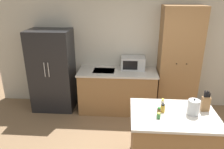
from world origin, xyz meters
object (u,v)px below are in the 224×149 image
at_px(refrigerator, 53,71).
at_px(spice_bottle_amber_oil, 159,116).
at_px(spice_bottle_tall_dark, 162,104).
at_px(kettle, 193,107).
at_px(spice_bottle_short_red, 163,108).
at_px(spice_bottle_green_herb, 159,112).
at_px(pantry_cabinet, 178,62).
at_px(microwave, 133,63).
at_px(knife_block, 206,103).

distance_m(refrigerator, spice_bottle_amber_oil, 2.70).
xyz_separation_m(spice_bottle_tall_dark, kettle, (0.39, -0.12, 0.03)).
relative_size(spice_bottle_short_red, spice_bottle_amber_oil, 1.47).
xyz_separation_m(refrigerator, spice_bottle_green_herb, (2.03, -1.71, 0.09)).
bearing_deg(spice_bottle_short_red, spice_bottle_amber_oil, -113.96).
bearing_deg(spice_bottle_tall_dark, pantry_cabinet, 71.11).
bearing_deg(spice_bottle_tall_dark, refrigerator, 144.09).
bearing_deg(pantry_cabinet, spice_bottle_tall_dark, -108.89).
distance_m(microwave, kettle, 1.94).
relative_size(spice_bottle_short_red, spice_bottle_green_herb, 1.02).
height_order(refrigerator, microwave, refrigerator).
xyz_separation_m(pantry_cabinet, spice_bottle_short_red, (-0.55, -1.67, -0.15)).
distance_m(knife_block, spice_bottle_short_red, 0.60).
relative_size(pantry_cabinet, kettle, 9.45).
bearing_deg(microwave, spice_bottle_tall_dark, -76.87).
xyz_separation_m(microwave, spice_bottle_green_herb, (0.31, -1.84, -0.08)).
bearing_deg(spice_bottle_green_herb, microwave, 99.67).
height_order(pantry_cabinet, spice_bottle_tall_dark, pantry_cabinet).
distance_m(spice_bottle_amber_oil, spice_bottle_green_herb, 0.08).
bearing_deg(pantry_cabinet, spice_bottle_green_herb, -109.14).
height_order(microwave, spice_bottle_tall_dark, microwave).
distance_m(spice_bottle_short_red, kettle, 0.41).
relative_size(microwave, spice_bottle_short_red, 4.09).
relative_size(knife_block, spice_bottle_amber_oil, 3.72).
xyz_separation_m(refrigerator, knife_block, (2.69, -1.54, 0.15)).
height_order(spice_bottle_amber_oil, kettle, kettle).
bearing_deg(spice_bottle_green_herb, refrigerator, 139.93).
xyz_separation_m(refrigerator, spice_bottle_amber_oil, (2.02, -1.78, 0.08)).
bearing_deg(microwave, refrigerator, -175.68).
bearing_deg(kettle, spice_bottle_green_herb, -172.04).
height_order(spice_bottle_tall_dark, spice_bottle_amber_oil, spice_bottle_tall_dark).
xyz_separation_m(microwave, spice_bottle_tall_dark, (0.39, -1.65, -0.06)).
bearing_deg(spice_bottle_short_red, microwave, 102.27).
xyz_separation_m(pantry_cabinet, spice_bottle_amber_oil, (-0.62, -1.84, -0.16)).
bearing_deg(spice_bottle_tall_dark, spice_bottle_amber_oil, -107.67).
bearing_deg(knife_block, spice_bottle_green_herb, -165.61).
relative_size(pantry_cabinet, microwave, 4.46).
xyz_separation_m(spice_bottle_short_red, spice_bottle_green_herb, (-0.07, -0.10, -0.00)).
height_order(spice_bottle_short_red, spice_bottle_amber_oil, spice_bottle_short_red).
xyz_separation_m(pantry_cabinet, spice_bottle_green_herb, (-0.61, -1.77, -0.15)).
relative_size(spice_bottle_amber_oil, spice_bottle_green_herb, 0.69).
bearing_deg(pantry_cabinet, kettle, -94.93).
xyz_separation_m(pantry_cabinet, microwave, (-0.93, 0.07, -0.07)).
distance_m(refrigerator, knife_block, 3.11).
bearing_deg(spice_bottle_short_red, knife_block, 6.91).
bearing_deg(spice_bottle_amber_oil, knife_block, 19.91).
bearing_deg(refrigerator, knife_block, -29.78).
distance_m(microwave, spice_bottle_short_red, 1.79).
distance_m(refrigerator, pantry_cabinet, 2.66).
bearing_deg(spice_bottle_amber_oil, spice_bottle_green_herb, 81.92).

